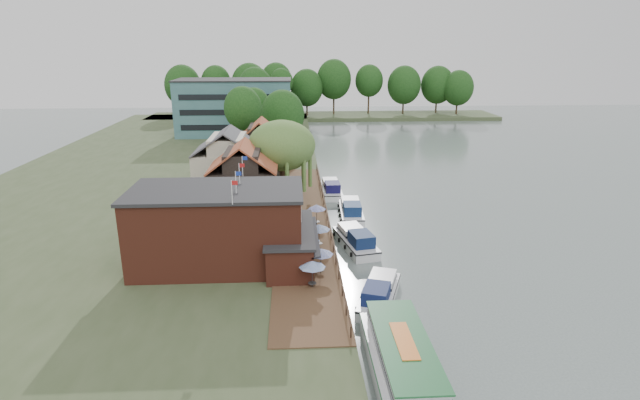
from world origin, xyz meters
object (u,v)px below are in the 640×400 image
object	(u,v)px
umbrella_4	(305,226)
tour_boat	(405,368)
pub	(240,227)
umbrella_2	(309,247)
swan	(400,333)
willow	(282,161)
umbrella_0	(312,274)
cottage_a	(244,178)
cottage_b	(229,160)
cruiser_1	(356,237)
cruiser_3	(331,187)
cruiser_2	(351,208)
umbrella_1	(321,261)
cruiser_0	(379,290)
cottage_c	(261,147)
umbrella_5	(317,215)
umbrella_3	(319,236)
hotel_block	(235,107)

from	to	relation	value
umbrella_4	tour_boat	bearing A→B (deg)	-76.75
pub	umbrella_4	bearing A→B (deg)	46.15
umbrella_2	swan	size ratio (longest dim) A/B	5.40
willow	umbrella_0	bearing A→B (deg)	-83.58
cottage_a	cottage_b	xyz separation A→B (m)	(-3.00, 10.00, 0.00)
pub	cruiser_1	distance (m)	13.10
cruiser_3	tour_boat	world-z (taller)	tour_boat
cottage_b	umbrella_4	xyz separation A→B (m)	(10.08, -18.67, -2.96)
cruiser_2	umbrella_4	bearing A→B (deg)	-121.05
pub	cottage_a	xyz separation A→B (m)	(-1.00, 15.00, 0.60)
umbrella_1	cruiser_1	size ratio (longest dim) A/B	0.25
cruiser_3	cruiser_2	bearing A→B (deg)	-81.67
cottage_a	cruiser_0	xyz separation A→B (m)	(12.87, -21.07, -4.18)
willow	cruiser_1	bearing A→B (deg)	-61.54
cottage_a	tour_boat	distance (m)	34.68
cottage_c	cottage_b	bearing A→B (deg)	-113.96
cruiser_0	umbrella_0	bearing A→B (deg)	-168.49
tour_boat	umbrella_5	bearing A→B (deg)	98.73
willow	umbrella_5	distance (m)	11.64
cottage_c	tour_boat	distance (m)	52.53
cottage_a	umbrella_0	size ratio (longest dim) A/B	3.62
cottage_c	umbrella_4	bearing A→B (deg)	-77.62
tour_boat	cruiser_2	bearing A→B (deg)	89.26
umbrella_4	pub	bearing A→B (deg)	-133.85
umbrella_5	tour_boat	world-z (taller)	umbrella_5
cruiser_2	cruiser_3	distance (m)	10.07
umbrella_2	cruiser_3	size ratio (longest dim) A/B	0.26
umbrella_0	umbrella_2	size ratio (longest dim) A/B	1.00
willow	umbrella_1	distance (m)	23.37
cottage_a	umbrella_0	bearing A→B (deg)	-70.12
pub	cruiser_1	world-z (taller)	pub
umbrella_3	cottage_b	bearing A→B (deg)	117.74
willow	umbrella_5	size ratio (longest dim) A/B	4.39
cruiser_0	umbrella_3	bearing A→B (deg)	134.70
cruiser_2	umbrella_5	bearing A→B (deg)	-127.05
hotel_block	umbrella_5	bearing A→B (deg)	-75.84
cruiser_1	tour_boat	world-z (taller)	tour_boat
umbrella_0	umbrella_5	world-z (taller)	same
cottage_b	willow	distance (m)	9.07
pub	umbrella_4	distance (m)	9.08
umbrella_2	umbrella_4	world-z (taller)	same
cruiser_3	cottage_b	bearing A→B (deg)	179.65
cottage_c	swan	size ratio (longest dim) A/B	19.32
umbrella_2	umbrella_5	bearing A→B (deg)	82.75
umbrella_2	cruiser_2	world-z (taller)	umbrella_2
umbrella_2	umbrella_5	xyz separation A→B (m)	(1.18, 9.31, 0.00)
cottage_a	cottage_c	bearing A→B (deg)	86.99
cruiser_1	umbrella_5	bearing A→B (deg)	120.58
umbrella_5	tour_boat	xyz separation A→B (m)	(4.15, -26.88, -0.76)
willow	tour_boat	world-z (taller)	willow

